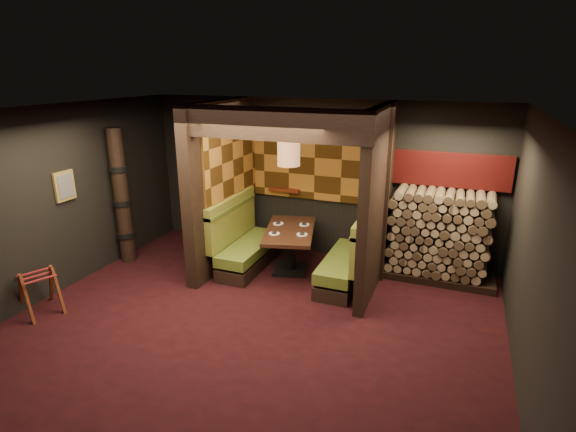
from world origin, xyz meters
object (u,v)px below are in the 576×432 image
at_px(booth_bench_right, 350,261).
at_px(luggage_rack, 39,290).
at_px(dining_table, 290,242).
at_px(totem_column, 122,198).
at_px(pendant_lamp, 289,152).
at_px(booth_bench_left, 244,245).
at_px(firewood_stack, 443,237).

bearing_deg(booth_bench_right, luggage_rack, -147.58).
height_order(dining_table, totem_column, totem_column).
bearing_deg(totem_column, dining_table, 12.43).
bearing_deg(totem_column, pendant_lamp, 11.49).
xyz_separation_m(booth_bench_left, booth_bench_right, (1.89, 0.00, 0.00)).
bearing_deg(totem_column, booth_bench_right, 7.86).
distance_m(pendant_lamp, luggage_rack, 4.17).
bearing_deg(firewood_stack, dining_table, -165.92).
relative_size(dining_table, luggage_rack, 2.11).
bearing_deg(firewood_stack, totem_column, -166.81).
xyz_separation_m(booth_bench_left, luggage_rack, (-2.01, -2.48, -0.06)).
bearing_deg(totem_column, booth_bench_left, 14.75).
distance_m(booth_bench_right, dining_table, 1.08).
height_order(booth_bench_right, pendant_lamp, pendant_lamp).
bearing_deg(firewood_stack, pendant_lamp, -164.81).
relative_size(luggage_rack, totem_column, 0.32).
bearing_deg(pendant_lamp, booth_bench_left, -177.11).
distance_m(booth_bench_right, luggage_rack, 4.62).
xyz_separation_m(booth_bench_left, firewood_stack, (3.25, 0.70, 0.35)).
xyz_separation_m(booth_bench_right, totem_column, (-3.98, -0.55, 0.79)).
xyz_separation_m(dining_table, pendant_lamp, (0.00, -0.05, 1.56)).
height_order(booth_bench_left, booth_bench_right, same).
bearing_deg(firewood_stack, luggage_rack, -148.83).
bearing_deg(luggage_rack, booth_bench_right, 32.42).
distance_m(totem_column, firewood_stack, 5.50).
distance_m(pendant_lamp, firewood_stack, 2.85).
xyz_separation_m(booth_bench_right, firewood_stack, (1.35, 0.70, 0.35)).
height_order(booth_bench_right, totem_column, totem_column).
xyz_separation_m(luggage_rack, totem_column, (-0.08, 1.93, 0.84)).
bearing_deg(booth_bench_right, pendant_lamp, 177.79).
height_order(booth_bench_left, dining_table, booth_bench_left).
relative_size(booth_bench_right, luggage_rack, 2.11).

